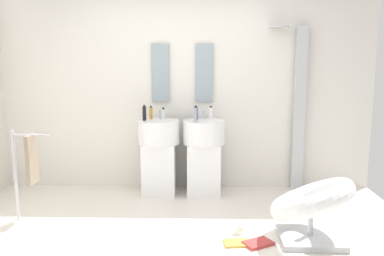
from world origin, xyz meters
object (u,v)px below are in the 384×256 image
(soap_bottle_clear, at_px, (163,114))
(soap_bottle_amber, at_px, (151,113))
(pedestal_sink_right, at_px, (204,153))
(shower_column, at_px, (298,105))
(soap_bottle_grey, at_px, (195,115))
(soap_bottle_blue, at_px, (196,113))
(magazine_red, at_px, (258,243))
(towel_rack, at_px, (29,161))
(soap_bottle_black, at_px, (144,113))
(soap_bottle_white, at_px, (211,113))
(magazine_ochre, at_px, (237,243))
(lounge_chair, at_px, (312,204))
(pedestal_sink_left, at_px, (159,153))
(coffee_mug, at_px, (239,230))

(soap_bottle_clear, xyz_separation_m, soap_bottle_amber, (-0.15, -0.01, 0.01))
(soap_bottle_amber, bearing_deg, pedestal_sink_right, -8.81)
(soap_bottle_amber, bearing_deg, shower_column, 3.53)
(pedestal_sink_right, height_order, soap_bottle_amber, soap_bottle_amber)
(soap_bottle_grey, height_order, soap_bottle_blue, soap_bottle_grey)
(shower_column, distance_m, magazine_red, 2.08)
(shower_column, relative_size, soap_bottle_grey, 10.64)
(shower_column, height_order, soap_bottle_blue, shower_column)
(soap_bottle_clear, bearing_deg, shower_column, 3.42)
(pedestal_sink_right, xyz_separation_m, soap_bottle_clear, (-0.50, 0.11, 0.47))
(towel_rack, relative_size, soap_bottle_black, 4.97)
(shower_column, relative_size, soap_bottle_white, 12.80)
(pedestal_sink_right, xyz_separation_m, soap_bottle_blue, (-0.10, 0.08, 0.49))
(magazine_red, bearing_deg, soap_bottle_amber, 95.89)
(magazine_ochre, relative_size, soap_bottle_blue, 1.40)
(pedestal_sink_right, distance_m, magazine_red, 1.59)
(shower_column, bearing_deg, magazine_red, -112.69)
(soap_bottle_clear, bearing_deg, soap_bottle_blue, -4.43)
(shower_column, relative_size, magazine_ochre, 8.69)
(soap_bottle_black, bearing_deg, lounge_chair, -37.51)
(magazine_ochre, bearing_deg, shower_column, 55.58)
(pedestal_sink_right, xyz_separation_m, magazine_ochre, (0.30, -1.43, -0.49))
(pedestal_sink_left, xyz_separation_m, soap_bottle_blue, (0.45, 0.08, 0.49))
(soap_bottle_clear, bearing_deg, coffee_mug, -57.59)
(magazine_ochre, distance_m, soap_bottle_grey, 1.65)
(coffee_mug, bearing_deg, pedestal_sink_right, 105.54)
(coffee_mug, height_order, soap_bottle_clear, soap_bottle_clear)
(pedestal_sink_left, distance_m, magazine_ochre, 1.73)
(shower_column, relative_size, coffee_mug, 23.63)
(soap_bottle_grey, xyz_separation_m, soap_bottle_blue, (0.00, 0.25, -0.01))
(soap_bottle_white, bearing_deg, pedestal_sink_left, -166.97)
(coffee_mug, distance_m, soap_bottle_black, 1.85)
(pedestal_sink_left, relative_size, coffee_mug, 11.73)
(pedestal_sink_right, height_order, magazine_red, pedestal_sink_right)
(pedestal_sink_right, height_order, soap_bottle_clear, soap_bottle_clear)
(shower_column, xyz_separation_m, soap_bottle_clear, (-1.68, -0.10, -0.10))
(pedestal_sink_right, xyz_separation_m, shower_column, (1.17, 0.21, 0.57))
(magazine_ochre, bearing_deg, coffee_mug, 73.36)
(pedestal_sink_left, distance_m, soap_bottle_amber, 0.51)
(pedestal_sink_right, bearing_deg, soap_bottle_amber, 171.19)
(magazine_red, xyz_separation_m, soap_bottle_white, (-0.40, 1.59, 0.97))
(soap_bottle_black, bearing_deg, soap_bottle_amber, 65.10)
(shower_column, height_order, magazine_red, shower_column)
(pedestal_sink_left, relative_size, magazine_ochre, 4.32)
(towel_rack, xyz_separation_m, soap_bottle_clear, (1.25, 1.04, 0.35))
(magazine_red, relative_size, soap_bottle_black, 1.31)
(pedestal_sink_right, distance_m, shower_column, 1.32)
(lounge_chair, xyz_separation_m, soap_bottle_white, (-0.89, 1.47, 0.64))
(magazine_ochre, bearing_deg, towel_rack, 160.01)
(magazine_ochre, relative_size, soap_bottle_grey, 1.22)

